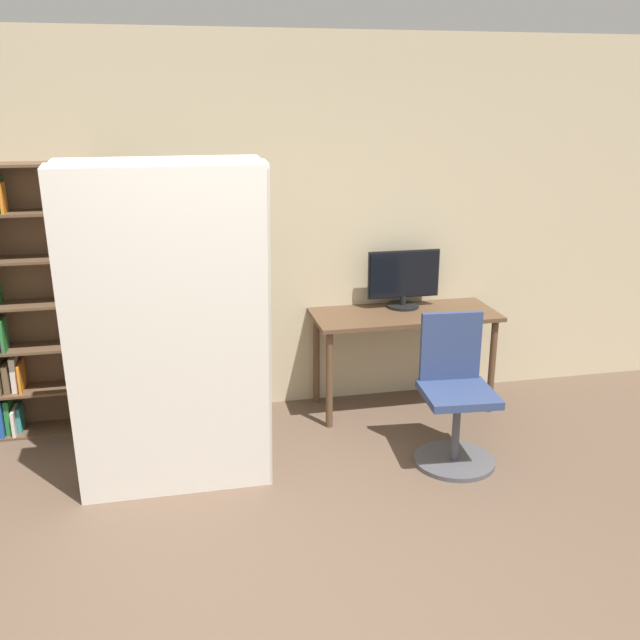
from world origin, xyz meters
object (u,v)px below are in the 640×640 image
at_px(monitor, 404,278).
at_px(mattress_far, 170,325).
at_px(office_chair, 455,403).
at_px(bookshelf, 25,305).
at_px(mattress_near, 170,340).

relative_size(monitor, mattress_far, 0.28).
bearing_deg(monitor, office_chair, -88.36).
height_order(monitor, mattress_far, mattress_far).
distance_m(bookshelf, mattress_near, 1.45).
bearing_deg(mattress_far, office_chair, -6.74).
height_order(bookshelf, mattress_near, mattress_near).
bearing_deg(bookshelf, mattress_near, -49.26).
relative_size(office_chair, mattress_far, 0.49).
bearing_deg(mattress_near, bookshelf, 130.74).
bearing_deg(office_chair, mattress_near, -177.70).
bearing_deg(monitor, bookshelf, 179.30).
relative_size(office_chair, mattress_near, 0.49).
xyz_separation_m(monitor, bookshelf, (-2.67, 0.03, -0.06)).
distance_m(monitor, mattress_far, 1.89).
height_order(mattress_near, mattress_far, mattress_near).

